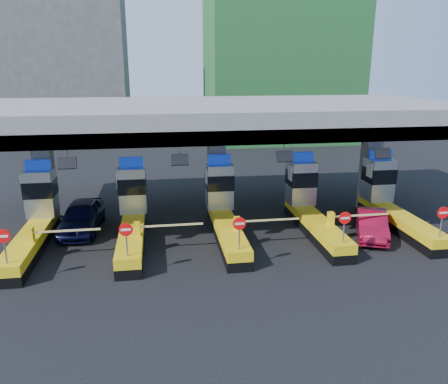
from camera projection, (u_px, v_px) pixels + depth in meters
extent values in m
plane|color=black|center=(224.00, 233.00, 24.58)|extent=(120.00, 120.00, 0.00)
cube|color=slate|center=(216.00, 116.00, 25.71)|extent=(28.00, 12.00, 1.50)
cube|color=#4C4C49|center=(233.00, 137.00, 20.40)|extent=(28.00, 0.60, 0.70)
cube|color=slate|center=(45.00, 180.00, 25.21)|extent=(1.00, 1.00, 5.50)
cube|color=slate|center=(216.00, 173.00, 26.67)|extent=(1.00, 1.00, 5.50)
cube|color=slate|center=(370.00, 168.00, 28.13)|extent=(1.00, 1.00, 5.50)
cylinder|color=slate|center=(67.00, 154.00, 19.47)|extent=(0.06, 0.06, 0.50)
cube|color=black|center=(67.00, 163.00, 19.38)|extent=(0.80, 0.38, 0.54)
cylinder|color=slate|center=(179.00, 151.00, 20.20)|extent=(0.06, 0.06, 0.50)
cube|color=black|center=(180.00, 160.00, 20.11)|extent=(0.80, 0.38, 0.54)
cylinder|color=slate|center=(284.00, 148.00, 20.93)|extent=(0.06, 0.06, 0.50)
cube|color=black|center=(285.00, 156.00, 20.84)|extent=(0.80, 0.38, 0.54)
cylinder|color=slate|center=(381.00, 146.00, 21.66)|extent=(0.06, 0.06, 0.50)
cube|color=black|center=(382.00, 153.00, 21.57)|extent=(0.80, 0.38, 0.54)
cube|color=black|center=(32.00, 247.00, 22.10)|extent=(1.20, 8.00, 0.50)
cube|color=#E5B70C|center=(31.00, 237.00, 21.96)|extent=(1.20, 8.00, 0.50)
cube|color=#9EA3A8|center=(41.00, 193.00, 24.20)|extent=(1.50, 1.50, 2.60)
cube|color=black|center=(40.00, 188.00, 24.10)|extent=(1.56, 1.56, 0.90)
cube|color=#0C2DBF|center=(38.00, 165.00, 23.76)|extent=(1.30, 0.35, 0.55)
cube|color=white|center=(23.00, 182.00, 23.60)|extent=(0.06, 0.70, 0.90)
cylinder|color=slate|center=(5.00, 249.00, 18.29)|extent=(0.07, 0.07, 1.30)
cylinder|color=red|center=(3.00, 236.00, 18.10)|extent=(0.60, 0.04, 0.60)
cube|color=white|center=(3.00, 236.00, 18.08)|extent=(0.42, 0.02, 0.10)
cube|color=#E5B70C|center=(30.00, 235.00, 20.71)|extent=(0.30, 0.35, 0.70)
cube|color=white|center=(66.00, 231.00, 20.92)|extent=(3.20, 0.08, 0.08)
cube|color=black|center=(132.00, 241.00, 22.83)|extent=(1.20, 8.00, 0.50)
cube|color=#E5B70C|center=(132.00, 232.00, 22.69)|extent=(1.20, 8.00, 0.50)
cube|color=#9EA3A8|center=(133.00, 189.00, 24.93)|extent=(1.50, 1.50, 2.60)
cube|color=black|center=(132.00, 184.00, 24.83)|extent=(1.56, 1.56, 0.90)
cube|color=#0C2DBF|center=(131.00, 162.00, 24.49)|extent=(1.30, 0.35, 0.55)
cube|color=white|center=(117.00, 179.00, 24.33)|extent=(0.06, 0.70, 0.90)
cylinder|color=slate|center=(127.00, 242.00, 19.02)|extent=(0.07, 0.07, 1.30)
cylinder|color=red|center=(126.00, 230.00, 18.83)|extent=(0.60, 0.04, 0.60)
cube|color=white|center=(126.00, 230.00, 18.81)|extent=(0.42, 0.02, 0.10)
cube|color=#E5B70C|center=(137.00, 229.00, 21.44)|extent=(0.30, 0.35, 0.70)
cube|color=white|center=(171.00, 225.00, 21.65)|extent=(3.20, 0.08, 0.08)
cube|color=black|center=(227.00, 236.00, 23.56)|extent=(1.20, 8.00, 0.50)
cube|color=#E5B70C|center=(227.00, 227.00, 23.42)|extent=(1.20, 8.00, 0.50)
cube|color=#9EA3A8|center=(219.00, 186.00, 25.66)|extent=(1.50, 1.50, 2.60)
cube|color=black|center=(219.00, 181.00, 25.55)|extent=(1.56, 1.56, 0.90)
cube|color=#0C2DBF|center=(219.00, 159.00, 25.22)|extent=(1.30, 0.35, 0.55)
cube|color=white|center=(206.00, 176.00, 25.06)|extent=(0.06, 0.70, 0.90)
cylinder|color=slate|center=(239.00, 236.00, 19.75)|extent=(0.07, 0.07, 1.30)
cylinder|color=red|center=(239.00, 224.00, 19.56)|extent=(0.60, 0.04, 0.60)
cube|color=white|center=(240.00, 224.00, 19.54)|extent=(0.42, 0.02, 0.10)
cube|color=#E5B70C|center=(237.00, 224.00, 22.17)|extent=(0.30, 0.35, 0.70)
cube|color=white|center=(269.00, 220.00, 22.38)|extent=(3.20, 0.08, 0.08)
cube|color=black|center=(315.00, 230.00, 24.29)|extent=(1.20, 8.00, 0.50)
cube|color=#E5B70C|center=(316.00, 222.00, 24.15)|extent=(1.20, 8.00, 0.50)
cube|color=#9EA3A8|center=(301.00, 182.00, 26.39)|extent=(1.50, 1.50, 2.60)
cube|color=black|center=(301.00, 178.00, 26.28)|extent=(1.56, 1.56, 0.90)
cube|color=#0C2DBF|center=(302.00, 157.00, 25.95)|extent=(1.30, 0.35, 0.55)
cube|color=white|center=(290.00, 173.00, 25.79)|extent=(0.06, 0.70, 0.90)
cylinder|color=slate|center=(344.00, 230.00, 20.48)|extent=(0.07, 0.07, 1.30)
cylinder|color=red|center=(345.00, 218.00, 20.29)|extent=(0.60, 0.04, 0.60)
cube|color=white|center=(345.00, 218.00, 20.26)|extent=(0.42, 0.02, 0.10)
cube|color=#E5B70C|center=(331.00, 219.00, 22.90)|extent=(0.30, 0.35, 0.70)
cube|color=white|center=(361.00, 215.00, 23.11)|extent=(3.20, 0.08, 0.08)
cube|color=black|center=(399.00, 226.00, 25.02)|extent=(1.20, 8.00, 0.50)
cube|color=#E5B70C|center=(400.00, 217.00, 24.88)|extent=(1.20, 8.00, 0.50)
cube|color=#9EA3A8|center=(378.00, 179.00, 27.11)|extent=(1.50, 1.50, 2.60)
cube|color=black|center=(379.00, 175.00, 27.01)|extent=(1.56, 1.56, 0.90)
cube|color=#0C2DBF|center=(381.00, 154.00, 26.68)|extent=(1.30, 0.35, 0.55)
cube|color=white|center=(369.00, 170.00, 26.52)|extent=(0.06, 0.70, 0.90)
cylinder|color=slate|center=(441.00, 224.00, 21.21)|extent=(0.07, 0.07, 1.30)
cylinder|color=red|center=(443.00, 213.00, 21.02)|extent=(0.60, 0.04, 0.60)
cube|color=white|center=(444.00, 213.00, 20.99)|extent=(0.42, 0.02, 0.10)
cube|color=#E5B70C|center=(419.00, 214.00, 23.63)|extent=(0.30, 0.35, 0.70)
cube|color=white|center=(447.00, 211.00, 23.84)|extent=(3.20, 0.08, 0.08)
cube|color=#1E5926|center=(282.00, 25.00, 52.89)|extent=(18.00, 12.00, 28.00)
cube|color=#4C4C49|center=(69.00, 67.00, 54.27)|extent=(14.00, 10.00, 18.00)
imported|color=black|center=(82.00, 216.00, 24.71)|extent=(2.33, 5.17, 1.73)
imported|color=maroon|center=(372.00, 224.00, 23.90)|extent=(3.02, 4.59, 1.43)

